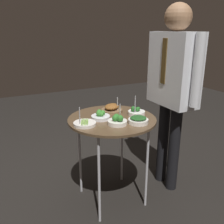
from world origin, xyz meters
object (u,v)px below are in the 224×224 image
object	(u,v)px
waiter_figure	(173,78)
bowl_broccoli_mid_left	(101,116)
serving_cart	(112,124)
bowl_spinach_far_rim	(138,120)
bowl_roast_center	(112,109)
bowl_asparagus_front_right	(85,123)
bowl_broccoli_mid_right	(136,112)
bowl_broccoli_front_center	(118,121)

from	to	relation	value
waiter_figure	bowl_broccoli_mid_left	bearing A→B (deg)	-94.57
bowl_broccoli_mid_left	waiter_figure	distance (m)	0.69
serving_cart	bowl_spinach_far_rim	size ratio (longest dim) A/B	5.00
serving_cart	waiter_figure	distance (m)	0.64
bowl_spinach_far_rim	bowl_roast_center	bearing A→B (deg)	-169.57
bowl_asparagus_front_right	bowl_broccoli_mid_right	bearing A→B (deg)	93.74
bowl_roast_center	bowl_broccoli_front_center	xyz separation A→B (m)	(0.27, -0.09, -0.00)
bowl_roast_center	bowl_broccoli_mid_left	distance (m)	0.19
bowl_asparagus_front_right	bowl_spinach_far_rim	bearing A→B (deg)	69.46
bowl_asparagus_front_right	bowl_broccoli_front_center	bearing A→B (deg)	67.56
bowl_roast_center	bowl_asparagus_front_right	distance (m)	0.36
bowl_broccoli_front_center	bowl_broccoli_mid_left	bearing A→B (deg)	-158.47
bowl_broccoli_front_center	bowl_asparagus_front_right	bearing A→B (deg)	-112.44
bowl_broccoli_mid_right	bowl_broccoli_front_center	xyz separation A→B (m)	(0.12, -0.23, 0.00)
bowl_broccoli_mid_left	bowl_broccoli_front_center	world-z (taller)	bowl_broccoli_front_center
bowl_spinach_far_rim	bowl_broccoli_mid_right	xyz separation A→B (m)	(-0.17, 0.08, 0.00)
bowl_spinach_far_rim	bowl_broccoli_front_center	world-z (taller)	bowl_broccoli_front_center
bowl_broccoli_mid_left	bowl_broccoli_front_center	bearing A→B (deg)	21.53
bowl_spinach_far_rim	bowl_broccoli_front_center	bearing A→B (deg)	-107.62
serving_cart	bowl_broccoli_mid_right	world-z (taller)	bowl_broccoli_mid_right
bowl_spinach_far_rim	bowl_broccoli_front_center	size ratio (longest dim) A/B	1.03
bowl_roast_center	bowl_broccoli_front_center	size ratio (longest dim) A/B	1.25
bowl_asparagus_front_right	waiter_figure	bearing A→B (deg)	91.35
serving_cart	bowl_broccoli_mid_right	xyz separation A→B (m)	(0.02, 0.21, 0.08)
bowl_roast_center	waiter_figure	bearing A→B (deg)	71.64
bowl_spinach_far_rim	bowl_broccoli_mid_left	world-z (taller)	bowl_broccoli_mid_left
bowl_roast_center	bowl_broccoli_front_center	world-z (taller)	bowl_broccoli_front_center
bowl_roast_center	bowl_broccoli_mid_left	world-z (taller)	bowl_roast_center
bowl_roast_center	bowl_asparagus_front_right	xyz separation A→B (m)	(0.18, -0.31, -0.02)
bowl_spinach_far_rim	waiter_figure	world-z (taller)	waiter_figure
bowl_broccoli_mid_left	waiter_figure	xyz separation A→B (m)	(0.05, 0.64, 0.25)
serving_cart	bowl_spinach_far_rim	bearing A→B (deg)	33.81
bowl_broccoli_mid_right	waiter_figure	distance (m)	0.42
bowl_broccoli_mid_left	bowl_broccoli_mid_right	xyz separation A→B (m)	(0.04, 0.29, 0.00)
bowl_spinach_far_rim	waiter_figure	distance (m)	0.52
serving_cart	bowl_roast_center	bearing A→B (deg)	154.25
bowl_broccoli_mid_right	serving_cart	bearing A→B (deg)	-94.84
serving_cart	bowl_broccoli_mid_right	size ratio (longest dim) A/B	4.40
bowl_broccoli_mid_right	waiter_figure	size ratio (longest dim) A/B	0.11
serving_cart	waiter_figure	world-z (taller)	waiter_figure
serving_cart	bowl_broccoli_mid_right	distance (m)	0.22
bowl_broccoli_mid_left	bowl_broccoli_mid_right	world-z (taller)	bowl_broccoli_mid_right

